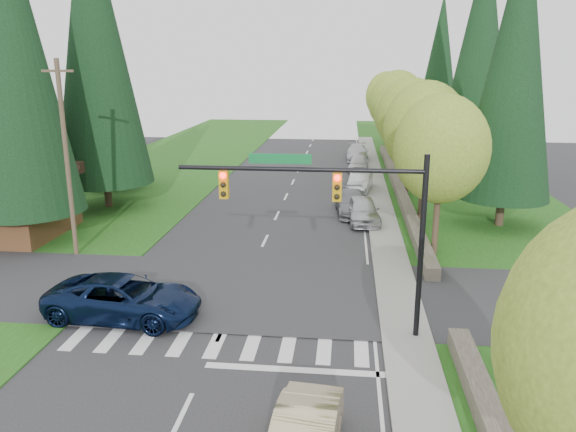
% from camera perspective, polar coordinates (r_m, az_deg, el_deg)
% --- Properties ---
extents(ground, '(120.00, 120.00, 0.00)m').
position_cam_1_polar(ground, '(18.13, -9.80, -17.54)').
color(ground, '#28282B').
rests_on(ground, ground).
extents(grass_east, '(14.00, 110.00, 0.06)m').
position_cam_1_polar(grass_east, '(36.93, 19.11, -0.87)').
color(grass_east, '#224913').
rests_on(grass_east, ground).
extents(grass_west, '(14.00, 110.00, 0.06)m').
position_cam_1_polar(grass_west, '(39.98, -20.15, 0.23)').
color(grass_west, '#224913').
rests_on(grass_west, ground).
extents(cross_street, '(120.00, 8.00, 0.10)m').
position_cam_1_polar(cross_street, '(25.02, -4.86, -7.74)').
color(cross_street, '#28282B').
rests_on(cross_street, ground).
extents(sidewalk_east, '(1.80, 80.00, 0.13)m').
position_cam_1_polar(sidewalk_east, '(37.94, 9.46, 0.25)').
color(sidewalk_east, gray).
rests_on(sidewalk_east, ground).
extents(curb_east, '(0.20, 80.00, 0.13)m').
position_cam_1_polar(curb_east, '(37.89, 8.17, 0.28)').
color(curb_east, gray).
rests_on(curb_east, ground).
extents(stone_wall_north, '(0.70, 40.00, 0.70)m').
position_cam_1_polar(stone_wall_north, '(45.76, 11.06, 3.11)').
color(stone_wall_north, '#4C4438').
rests_on(stone_wall_north, ground).
extents(traffic_signal, '(8.70, 0.37, 6.80)m').
position_cam_1_polar(traffic_signal, '(19.69, 5.47, 1.17)').
color(traffic_signal, black).
rests_on(traffic_signal, ground).
extents(brown_building, '(8.40, 8.40, 5.40)m').
position_cam_1_polar(brown_building, '(36.06, -26.88, 3.03)').
color(brown_building, '#4C2D19').
rests_on(brown_building, ground).
extents(utility_pole, '(1.60, 0.24, 10.00)m').
position_cam_1_polar(utility_pole, '(30.41, -21.57, 5.47)').
color(utility_pole, '#473828').
rests_on(utility_pole, ground).
extents(decid_tree_0, '(4.80, 4.80, 8.37)m').
position_cam_1_polar(decid_tree_0, '(29.28, 15.30, 6.56)').
color(decid_tree_0, '#38281C').
rests_on(decid_tree_0, ground).
extents(decid_tree_1, '(5.20, 5.20, 8.80)m').
position_cam_1_polar(decid_tree_1, '(36.14, 13.78, 8.54)').
color(decid_tree_1, '#38281C').
rests_on(decid_tree_1, ground).
extents(decid_tree_2, '(5.00, 5.00, 8.82)m').
position_cam_1_polar(decid_tree_2, '(43.02, 12.33, 9.81)').
color(decid_tree_2, '#38281C').
rests_on(decid_tree_2, ground).
extents(decid_tree_3, '(5.00, 5.00, 8.55)m').
position_cam_1_polar(decid_tree_3, '(49.99, 11.59, 10.26)').
color(decid_tree_3, '#38281C').
rests_on(decid_tree_3, ground).
extents(decid_tree_4, '(5.40, 5.40, 9.18)m').
position_cam_1_polar(decid_tree_4, '(56.92, 11.07, 11.26)').
color(decid_tree_4, '#38281C').
rests_on(decid_tree_4, ground).
extents(decid_tree_5, '(4.80, 4.80, 8.30)m').
position_cam_1_polar(decid_tree_5, '(63.91, 10.35, 11.22)').
color(decid_tree_5, '#38281C').
rests_on(decid_tree_5, ground).
extents(decid_tree_6, '(5.20, 5.20, 8.86)m').
position_cam_1_polar(decid_tree_6, '(70.86, 10.04, 11.88)').
color(decid_tree_6, '#38281C').
rests_on(decid_tree_6, ground).
extents(conifer_w_a, '(6.12, 6.12, 19.80)m').
position_cam_1_polar(conifer_w_a, '(33.55, -26.45, 15.51)').
color(conifer_w_a, '#38281C').
rests_on(conifer_w_a, ground).
extents(conifer_w_b, '(5.44, 5.44, 17.80)m').
position_cam_1_polar(conifer_w_b, '(38.51, -26.96, 13.72)').
color(conifer_w_b, '#38281C').
rests_on(conifer_w_b, ground).
extents(conifer_w_c, '(6.46, 6.46, 20.80)m').
position_cam_1_polar(conifer_w_c, '(40.18, -19.05, 16.66)').
color(conifer_w_c, '#38281C').
rests_on(conifer_w_c, ground).
extents(conifer_w_e, '(5.78, 5.78, 18.80)m').
position_cam_1_polar(conifer_w_e, '(46.45, -18.09, 15.20)').
color(conifer_w_e, '#38281C').
rests_on(conifer_w_e, ground).
extents(conifer_e_a, '(5.44, 5.44, 17.80)m').
position_cam_1_polar(conifer_e_a, '(35.88, 22.10, 14.24)').
color(conifer_e_a, '#38281C').
rests_on(conifer_e_a, ground).
extents(conifer_e_b, '(6.12, 6.12, 19.80)m').
position_cam_1_polar(conifer_e_b, '(49.73, 18.95, 15.66)').
color(conifer_e_b, '#38281C').
rests_on(conifer_e_b, ground).
extents(conifer_e_c, '(5.10, 5.10, 16.80)m').
position_cam_1_polar(conifer_e_c, '(63.32, 15.14, 14.32)').
color(conifer_e_c, '#38281C').
rests_on(conifer_e_c, ground).
extents(suv_navy, '(6.23, 3.21, 1.68)m').
position_cam_1_polar(suv_navy, '(23.17, -16.32, -8.02)').
color(suv_navy, '#0A1634').
rests_on(suv_navy, ground).
extents(parked_car_a, '(2.37, 4.90, 1.61)m').
position_cam_1_polar(parked_car_a, '(35.68, 7.60, 0.60)').
color(parked_car_a, '#B9B9BE').
rests_on(parked_car_a, ground).
extents(parked_car_b, '(2.58, 5.36, 1.51)m').
position_cam_1_polar(parked_car_b, '(37.69, 6.54, 1.34)').
color(parked_car_b, slate).
rests_on(parked_car_b, ground).
extents(parked_car_c, '(2.16, 4.66, 1.48)m').
position_cam_1_polar(parked_car_c, '(44.54, 7.33, 3.45)').
color(parked_car_c, silver).
rests_on(parked_car_c, ground).
extents(parked_car_d, '(2.10, 4.52, 1.50)m').
position_cam_1_polar(parked_car_d, '(52.94, 7.17, 5.34)').
color(parked_car_d, silver).
rests_on(parked_car_d, ground).
extents(parked_car_e, '(2.18, 5.37, 1.56)m').
position_cam_1_polar(parked_car_e, '(59.01, 7.07, 6.39)').
color(parked_car_e, silver).
rests_on(parked_car_e, ground).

